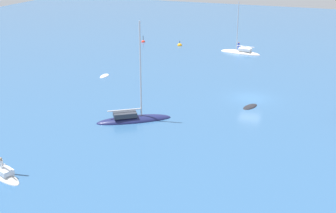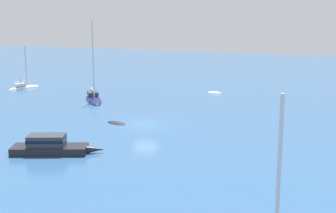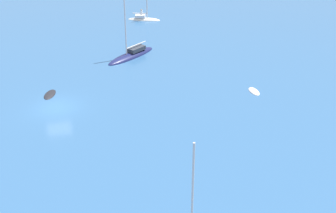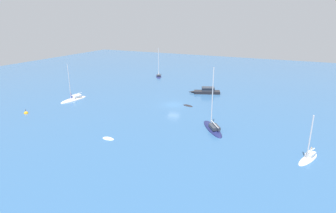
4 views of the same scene
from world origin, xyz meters
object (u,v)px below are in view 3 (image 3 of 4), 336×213
(skiff, at_px, (50,95))
(tender, at_px, (254,92))
(sailboat_1, at_px, (144,19))
(yacht, at_px, (131,55))

(skiff, distance_m, tender, 21.65)
(sailboat_1, bearing_deg, yacht, -86.21)
(skiff, xyz_separation_m, tender, (21.10, -4.86, 0.00))
(yacht, bearing_deg, skiff, 3.81)
(yacht, relative_size, skiff, 4.10)
(yacht, height_order, tender, yacht)
(yacht, distance_m, tender, 17.15)
(tender, relative_size, sailboat_1, 0.30)
(skiff, bearing_deg, sailboat_1, 165.26)
(yacht, xyz_separation_m, sailboat_1, (4.71, 14.50, 0.04))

